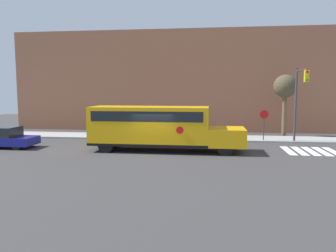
{
  "coord_description": "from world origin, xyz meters",
  "views": [
    {
      "loc": [
        3.52,
        -20.06,
        3.98
      ],
      "look_at": [
        0.72,
        1.33,
        1.59
      ],
      "focal_mm": 35.0,
      "sensor_mm": 36.0,
      "label": 1
    }
  ],
  "objects": [
    {
      "name": "crosswalk_stripes",
      "position": [
        10.02,
        2.0,
        0.0
      ],
      "size": [
        3.3,
        3.2,
        0.01
      ],
      "color": "white",
      "rests_on": "ground"
    },
    {
      "name": "stop_sign",
      "position": [
        7.54,
        5.36,
        1.6
      ],
      "size": [
        0.65,
        0.1,
        2.45
      ],
      "color": "#38383A",
      "rests_on": "ground"
    },
    {
      "name": "building_backdrop",
      "position": [
        0.0,
        13.0,
        4.83
      ],
      "size": [
        32.0,
        4.0,
        9.67
      ],
      "color": "#935B42",
      "rests_on": "ground"
    },
    {
      "name": "school_bus",
      "position": [
        0.05,
        0.83,
        1.65
      ],
      "size": [
        9.94,
        2.57,
        2.89
      ],
      "color": "#EAA80F",
      "rests_on": "ground"
    },
    {
      "name": "ground_plane",
      "position": [
        0.0,
        0.0,
        0.0
      ],
      "size": [
        60.0,
        60.0,
        0.0
      ],
      "primitive_type": "plane",
      "color": "#3A3838"
    },
    {
      "name": "traffic_light",
      "position": [
        9.78,
        4.48,
        3.66
      ],
      "size": [
        0.28,
        2.78,
        5.59
      ],
      "color": "#38383A",
      "rests_on": "ground"
    },
    {
      "name": "sidewalk_strip",
      "position": [
        0.0,
        6.5,
        0.07
      ],
      "size": [
        44.0,
        3.0,
        0.15
      ],
      "color": "#9E9E99",
      "rests_on": "ground"
    },
    {
      "name": "tree_near_sidewalk",
      "position": [
        9.67,
        8.51,
        4.14
      ],
      "size": [
        1.93,
        1.93,
        5.25
      ],
      "color": "brown",
      "rests_on": "ground"
    },
    {
      "name": "parked_car",
      "position": [
        -10.75,
        0.64,
        0.71
      ],
      "size": [
        4.42,
        1.88,
        1.44
      ],
      "color": "navy",
      "rests_on": "ground"
    }
  ]
}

